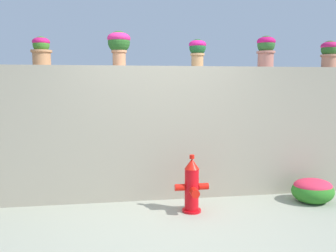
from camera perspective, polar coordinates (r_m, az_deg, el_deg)
The scene contains 9 objects.
ground_plane at distance 4.21m, azimuth 0.97°, elevation -16.44°, with size 24.00×24.00×0.00m, color #979A86.
stone_wall at distance 5.19m, azimuth -1.42°, elevation -1.05°, with size 6.08×0.38×1.91m, color gray.
potted_plant_1 at distance 5.20m, azimuth -19.65°, elevation 11.48°, with size 0.28×0.28×0.39m.
potted_plant_2 at distance 5.14m, azimuth -7.88°, elevation 13.01°, with size 0.32×0.32×0.48m.
potted_plant_3 at distance 5.31m, azimuth 4.75°, elevation 12.13°, with size 0.25×0.25×0.40m.
potted_plant_4 at distance 5.58m, azimuth 15.44°, elevation 11.88°, with size 0.27×0.27×0.46m.
potted_plant_5 at distance 6.13m, azimuth 24.48°, elevation 10.78°, with size 0.27×0.27×0.41m.
fire_hydrant at distance 4.68m, azimuth 3.85°, elevation -9.71°, with size 0.44×0.36×0.75m.
flower_bush_left at distance 5.48m, azimuth 22.20°, elevation -9.40°, with size 0.59×0.53×0.35m.
Camera 1 is at (-0.66, -3.82, 1.66)m, focal length 38.00 mm.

